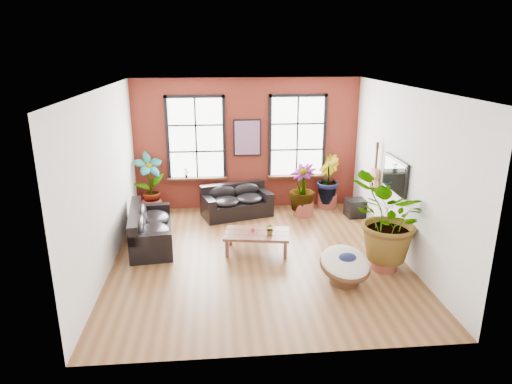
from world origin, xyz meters
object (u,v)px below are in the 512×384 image
Objects in this scene: sofa_back at (236,202)px; sofa_left at (149,229)px; papasan_chair at (345,265)px; coffee_table at (257,235)px.

sofa_left reaches higher than sofa_back.
papasan_chair is (1.84, -3.84, 0.00)m from sofa_back.
papasan_chair is at bearing -35.95° from coffee_table.
papasan_chair is at bearing -125.25° from sofa_left.
sofa_left reaches higher than coffee_table.
papasan_chair is at bearing -81.14° from sofa_back.
sofa_back is 1.68× the size of papasan_chair.
sofa_back is 1.30× the size of coffee_table.
coffee_table is (2.37, -0.62, 0.02)m from sofa_left.
sofa_back is 0.89× the size of sofa_left.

